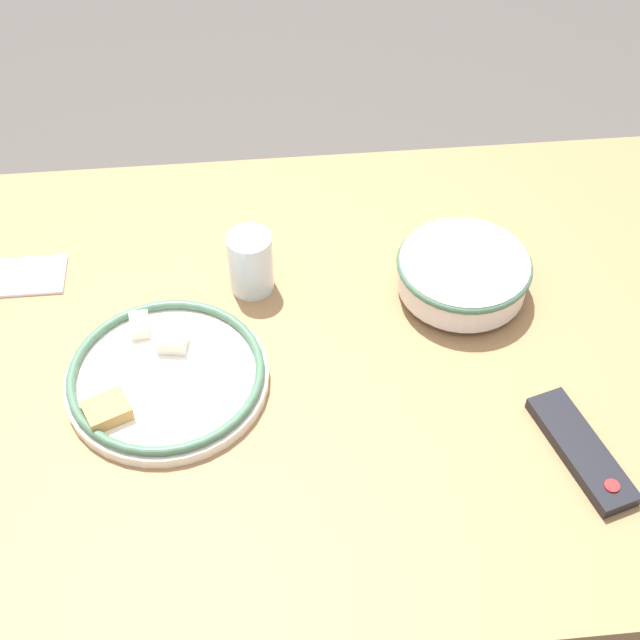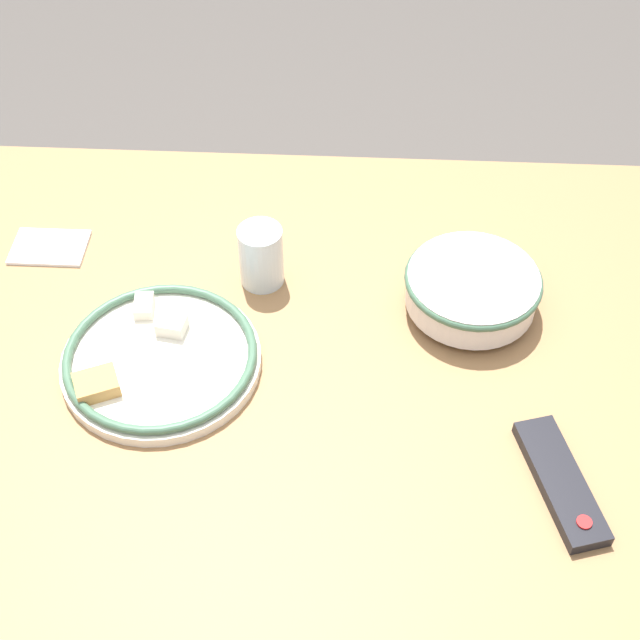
# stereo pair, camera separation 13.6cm
# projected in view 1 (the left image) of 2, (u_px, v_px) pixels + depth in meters

# --- Properties ---
(ground_plane) EXTENTS (8.00, 8.00, 0.00)m
(ground_plane) POSITION_uv_depth(u_px,v_px,m) (280.00, 582.00, 1.94)
(ground_plane) COLOR #4C4742
(dining_table) EXTENTS (1.59, 0.97, 0.77)m
(dining_table) POSITION_uv_depth(u_px,v_px,m) (265.00, 383.00, 1.42)
(dining_table) COLOR olive
(dining_table) RESTS_ON ground_plane
(noodle_bowl) EXTENTS (0.22, 0.22, 0.07)m
(noodle_bowl) POSITION_uv_depth(u_px,v_px,m) (462.00, 273.00, 1.43)
(noodle_bowl) COLOR silver
(noodle_bowl) RESTS_ON dining_table
(food_plate) EXTENTS (0.30, 0.30, 0.04)m
(food_plate) POSITION_uv_depth(u_px,v_px,m) (164.00, 376.00, 1.32)
(food_plate) COLOR silver
(food_plate) RESTS_ON dining_table
(tv_remote) EXTENTS (0.11, 0.21, 0.02)m
(tv_remote) POSITION_uv_depth(u_px,v_px,m) (580.00, 450.00, 1.24)
(tv_remote) COLOR black
(tv_remote) RESTS_ON dining_table
(drinking_glass) EXTENTS (0.07, 0.07, 0.11)m
(drinking_glass) POSITION_uv_depth(u_px,v_px,m) (250.00, 263.00, 1.43)
(drinking_glass) COLOR silver
(drinking_glass) RESTS_ON dining_table
(folded_napkin) EXTENTS (0.13, 0.09, 0.01)m
(folded_napkin) POSITION_uv_depth(u_px,v_px,m) (26.00, 276.00, 1.48)
(folded_napkin) COLOR white
(folded_napkin) RESTS_ON dining_table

